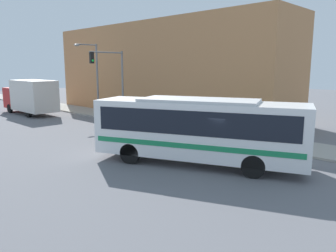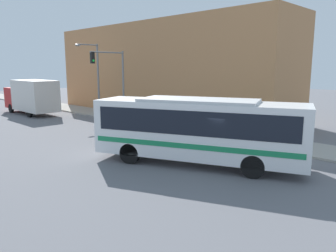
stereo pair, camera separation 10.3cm
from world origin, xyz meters
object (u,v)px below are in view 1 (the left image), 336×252
at_px(traffic_light_pole, 112,74).
at_px(street_lamp, 94,73).
at_px(city_bus, 198,127).
at_px(delivery_truck, 30,96).
at_px(parking_meter, 161,115).
at_px(pedestrian_near_corner, 219,120).
at_px(fire_hydrant, 190,126).

relative_size(traffic_light_pole, street_lamp, 0.88).
bearing_deg(city_bus, delivery_truck, 62.76).
xyz_separation_m(parking_meter, pedestrian_near_corner, (1.60, -4.28, -0.13)).
relative_size(city_bus, traffic_light_pole, 1.74).
relative_size(fire_hydrant, street_lamp, 0.11).
height_order(traffic_light_pole, pedestrian_near_corner, traffic_light_pole).
bearing_deg(fire_hydrant, traffic_light_pole, 96.66).
xyz_separation_m(city_bus, street_lamp, (5.38, 16.86, 2.24)).
distance_m(parking_meter, street_lamp, 9.34).
distance_m(traffic_light_pole, street_lamp, 4.03).
bearing_deg(pedestrian_near_corner, delivery_truck, 105.70).
bearing_deg(street_lamp, fire_hydrant, -89.65).
bearing_deg(street_lamp, traffic_light_pole, -101.99).
bearing_deg(fire_hydrant, pedestrian_near_corner, -40.95).
distance_m(fire_hydrant, traffic_light_pole, 8.63).
relative_size(delivery_truck, pedestrian_near_corner, 4.83).
xyz_separation_m(delivery_truck, street_lamp, (3.67, -5.87, 2.26)).
distance_m(traffic_light_pole, parking_meter, 5.84).
bearing_deg(fire_hydrant, parking_meter, 90.00).
height_order(delivery_truck, street_lamp, street_lamp).
relative_size(delivery_truck, traffic_light_pole, 1.31).
bearing_deg(city_bus, traffic_light_pole, 47.69).
distance_m(delivery_truck, fire_hydrant, 18.04).
height_order(city_bus, parking_meter, city_bus).
bearing_deg(pedestrian_near_corner, traffic_light_pole, 105.27).
distance_m(delivery_truck, parking_meter, 15.19).
distance_m(delivery_truck, street_lamp, 7.28).
bearing_deg(fire_hydrant, street_lamp, 90.35).
distance_m(delivery_truck, pedestrian_near_corner, 19.74).
relative_size(city_bus, street_lamp, 1.54).
height_order(delivery_truck, fire_hydrant, delivery_truck).
height_order(city_bus, delivery_truck, delivery_truck).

